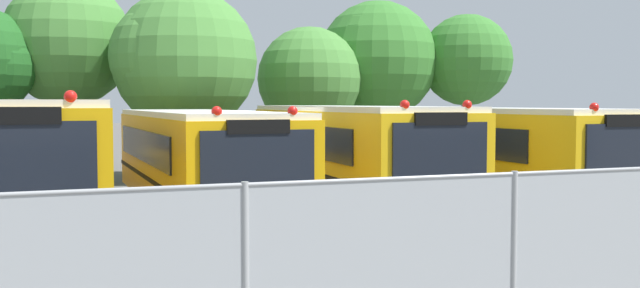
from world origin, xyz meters
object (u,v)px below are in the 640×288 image
school_bus_0 (31,158)px  school_bus_3 (479,149)px  tree_6 (467,62)px  school_bus_1 (200,158)px  school_bus_2 (348,151)px  tree_2 (71,43)px  tree_4 (310,79)px  tree_3 (179,59)px  tree_5 (376,58)px

school_bus_0 → school_bus_3: school_bus_0 is taller
school_bus_0 → tree_6: (16.36, 9.50, 2.84)m
school_bus_1 → tree_6: size_ratio=1.53×
school_bus_2 → tree_2: bearing=-56.7°
school_bus_2 → tree_4: (2.35, 9.49, 2.13)m
school_bus_0 → school_bus_3: (11.02, 0.29, -0.09)m
school_bus_2 → school_bus_3: size_ratio=0.91×
school_bus_1 → tree_3: size_ratio=1.48×
tree_4 → tree_6: tree_6 is taller
school_bus_0 → school_bus_1: 3.59m
tree_2 → tree_6: 15.39m
school_bus_1 → school_bus_3: (7.44, -0.04, 0.03)m
school_bus_2 → tree_6: (9.06, 9.09, 2.90)m
school_bus_2 → tree_5: 11.85m
school_bus_3 → tree_6: bearing=-119.7°
tree_5 → school_bus_1: bearing=-132.0°
school_bus_0 → tree_4: tree_4 is taller
tree_5 → tree_6: (3.64, -1.01, -0.14)m
school_bus_2 → tree_6: bearing=-133.4°
school_bus_2 → tree_4: bearing=-102.4°
tree_2 → tree_3: 4.25m
tree_6 → tree_4: bearing=176.6°
tree_2 → tree_4: tree_2 is taller
school_bus_3 → tree_2: bearing=-45.3°
tree_6 → tree_5: bearing=164.6°
tree_2 → tree_5: bearing=-0.3°
school_bus_2 → tree_2: tree_2 is taller
school_bus_1 → school_bus_3: school_bus_3 is taller
tree_5 → tree_2: bearing=179.7°
school_bus_1 → school_bus_2: size_ratio=0.97×
school_bus_3 → tree_3: bearing=-48.7°
school_bus_1 → tree_2: tree_2 is taller
school_bus_0 → tree_5: bearing=-140.8°
tree_4 → tree_3: bearing=-160.2°
tree_3 → tree_5: tree_5 is taller
school_bus_3 → tree_3: (-6.66, 7.71, 2.67)m
school_bus_0 → tree_2: size_ratio=1.63×
school_bus_2 → tree_3: bearing=-67.3°
school_bus_2 → tree_2: size_ratio=1.41×
tree_3 → school_bus_0: bearing=-118.6°
school_bus_0 → school_bus_2: bearing=-177.1°
school_bus_1 → school_bus_2: school_bus_2 is taller
school_bus_1 → tree_5: bearing=-133.6°
school_bus_3 → school_bus_0: bearing=2.0°
school_bus_0 → tree_5: (12.72, 10.50, 2.97)m
school_bus_3 → tree_2: 14.71m
school_bus_2 → tree_3: size_ratio=1.52×
school_bus_3 → tree_6: (5.35, 9.21, 2.92)m
tree_4 → tree_6: (6.72, -0.40, 0.77)m
school_bus_1 → school_bus_2: (3.73, 0.08, 0.05)m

